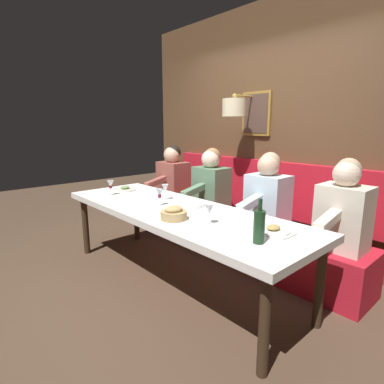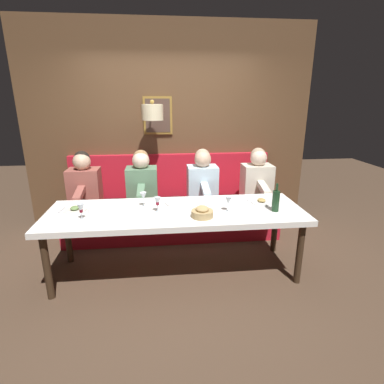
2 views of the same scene
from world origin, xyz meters
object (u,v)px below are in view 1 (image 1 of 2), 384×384
at_px(diner_far, 173,176).
at_px(dining_table, 175,215).
at_px(wine_glass_2, 111,185).
at_px(wine_bottle, 259,226).
at_px(diner_middle, 211,183).
at_px(bread_bowl, 174,214).
at_px(diner_nearest, 344,208).
at_px(diner_near, 267,194).
at_px(wine_glass_3, 209,210).
at_px(wine_glass_1, 160,194).
at_px(wine_glass_0, 165,189).

bearing_deg(diner_far, dining_table, -127.76).
height_order(wine_glass_2, wine_bottle, wine_bottle).
distance_m(diner_middle, bread_bowl, 1.28).
bearing_deg(diner_nearest, wine_glass_2, 116.56).
bearing_deg(diner_nearest, diner_near, 90.00).
bearing_deg(diner_far, diner_nearest, -90.00).
bearing_deg(diner_far, diner_middle, -90.00).
height_order(wine_glass_2, wine_glass_3, same).
height_order(dining_table, bread_bowl, bread_bowl).
distance_m(dining_table, diner_nearest, 1.47).
distance_m(dining_table, diner_middle, 0.98).
xyz_separation_m(wine_glass_1, bread_bowl, (-0.18, -0.44, -0.07)).
height_order(dining_table, diner_middle, diner_middle).
relative_size(wine_glass_1, wine_glass_3, 1.00).
distance_m(diner_middle, wine_glass_3, 1.36).
relative_size(diner_middle, diner_far, 1.00).
xyz_separation_m(diner_middle, wine_glass_2, (-1.05, 0.53, 0.04)).
bearing_deg(diner_near, wine_glass_1, 146.81).
bearing_deg(wine_glass_3, bread_bowl, 112.78).
relative_size(dining_table, diner_nearest, 3.43).
height_order(diner_nearest, wine_bottle, diner_nearest).
bearing_deg(bread_bowl, wine_bottle, -84.00).
distance_m(diner_near, diner_far, 1.55).
relative_size(wine_glass_2, wine_glass_3, 1.00).
relative_size(wine_glass_0, bread_bowl, 0.75).
bearing_deg(diner_far, wine_glass_3, -120.25).
height_order(wine_glass_3, wine_bottle, wine_bottle).
xyz_separation_m(diner_nearest, wine_bottle, (-1.02, 0.13, 0.04)).
relative_size(diner_nearest, wine_glass_2, 4.82).
height_order(diner_nearest, bread_bowl, diner_nearest).
distance_m(dining_table, wine_glass_1, 0.26).
bearing_deg(diner_middle, wine_glass_2, 153.06).
bearing_deg(diner_near, diner_nearest, -90.00).
bearing_deg(dining_table, diner_near, -24.81).
relative_size(wine_glass_3, bread_bowl, 0.75).
distance_m(dining_table, wine_glass_0, 0.42).
distance_m(dining_table, wine_bottle, 1.06).
distance_m(dining_table, diner_far, 1.45).
bearing_deg(wine_bottle, dining_table, 82.43).
bearing_deg(wine_glass_1, wine_glass_0, 39.71).
bearing_deg(diner_middle, diner_nearest, -90.00).
bearing_deg(diner_near, wine_bottle, -148.26).
height_order(diner_nearest, diner_far, same).
xyz_separation_m(wine_glass_1, wine_bottle, (-0.10, -1.23, 0.00)).
bearing_deg(bread_bowl, wine_glass_2, 87.33).
distance_m(dining_table, wine_glass_2, 0.96).
relative_size(diner_near, wine_glass_2, 4.82).
height_order(wine_glass_1, wine_glass_2, same).
height_order(dining_table, wine_glass_2, wine_glass_2).
bearing_deg(wine_glass_2, bread_bowl, -92.67).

